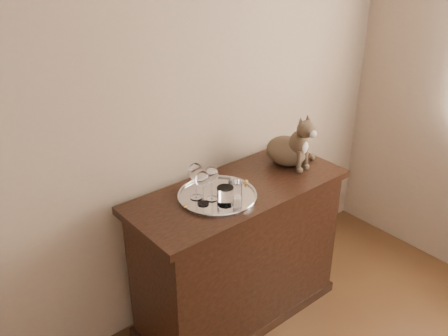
# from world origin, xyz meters

# --- Properties ---
(wall_back) EXTENTS (4.00, 0.10, 2.70)m
(wall_back) POSITION_xyz_m (0.00, 2.25, 1.35)
(wall_back) COLOR tan
(wall_back) RESTS_ON ground
(sideboard) EXTENTS (1.20, 0.50, 0.85)m
(sideboard) POSITION_xyz_m (0.60, 1.94, 0.42)
(sideboard) COLOR black
(sideboard) RESTS_ON ground
(tray) EXTENTS (0.40, 0.40, 0.01)m
(tray) POSITION_xyz_m (0.46, 1.94, 0.85)
(tray) COLOR silver
(tray) RESTS_ON sideboard
(wine_glass_a) EXTENTS (0.07, 0.07, 0.19)m
(wine_glass_a) POSITION_xyz_m (0.36, 1.99, 0.95)
(wine_glass_a) COLOR white
(wine_glass_a) RESTS_ON tray
(wine_glass_c) EXTENTS (0.07, 0.07, 0.18)m
(wine_glass_c) POSITION_xyz_m (0.35, 1.92, 0.95)
(wine_glass_c) COLOR white
(wine_glass_c) RESTS_ON tray
(wine_glass_d) EXTENTS (0.07, 0.07, 0.18)m
(wine_glass_d) POSITION_xyz_m (0.41, 1.93, 0.95)
(wine_glass_d) COLOR silver
(wine_glass_d) RESTS_ON tray
(tumbler_a) EXTENTS (0.07, 0.07, 0.08)m
(tumbler_a) POSITION_xyz_m (0.52, 1.88, 0.90)
(tumbler_a) COLOR white
(tumbler_a) RESTS_ON tray
(tumbler_b) EXTENTS (0.08, 0.08, 0.09)m
(tumbler_b) POSITION_xyz_m (0.43, 1.85, 0.90)
(tumbler_b) COLOR silver
(tumbler_b) RESTS_ON tray
(cat) EXTENTS (0.34, 0.32, 0.32)m
(cat) POSITION_xyz_m (0.99, 1.98, 1.01)
(cat) COLOR #4E3E2E
(cat) RESTS_ON sideboard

